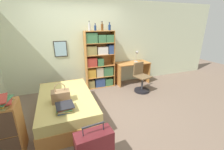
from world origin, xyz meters
TOP-DOWN VIEW (x-y plane):
  - ground_plane at (0.00, 0.00)m, footprint 14.00×14.00m
  - wall_back at (-0.00, 1.52)m, footprint 10.00×0.09m
  - bed at (-0.61, 0.02)m, footprint 1.11×1.85m
  - handbag at (-0.71, -0.20)m, footprint 0.34×0.22m
  - book_stack_on_bed at (-0.67, -0.55)m, footprint 0.32×0.36m
  - suitcase at (-0.36, -1.38)m, footprint 0.53×0.28m
  - dresser at (-1.56, -0.70)m, footprint 0.48×0.44m
  - bookcase at (0.52, 1.31)m, footprint 0.88×0.31m
  - bottle_green at (0.26, 1.31)m, footprint 0.06×0.06m
  - bottle_brown at (0.43, 1.33)m, footprint 0.06×0.06m
  - bottle_clear at (0.63, 1.28)m, footprint 0.07×0.07m
  - bottle_blue at (0.86, 1.31)m, footprint 0.08×0.08m
  - desk at (1.62, 1.21)m, footprint 1.10×0.52m
  - desk_lamp at (1.80, 1.25)m, footprint 0.19×0.14m
  - desk_chair at (1.56, 0.53)m, footprint 0.49×0.49m

SIDE VIEW (x-z plane):
  - ground_plane at x=0.00m, z-range 0.00..0.00m
  - bed at x=-0.61m, z-range 0.00..0.48m
  - suitcase at x=-0.36m, z-range -0.06..0.62m
  - desk_chair at x=1.56m, z-range -0.15..0.70m
  - dresser at x=-1.56m, z-range 0.00..0.85m
  - desk at x=1.62m, z-range 0.14..0.85m
  - book_stack_on_bed at x=-0.67m, z-range 0.48..0.59m
  - handbag at x=-0.71m, z-range 0.41..0.79m
  - bookcase at x=0.52m, z-range -0.03..1.70m
  - desk_lamp at x=1.80m, z-range 0.78..1.19m
  - wall_back at x=0.00m, z-range 0.00..2.60m
  - bottle_brown at x=0.43m, z-range 1.70..1.91m
  - bottle_blue at x=0.86m, z-range 1.70..1.93m
  - bottle_clear at x=0.63m, z-range 1.70..1.96m
  - bottle_green at x=0.26m, z-range 1.70..1.96m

